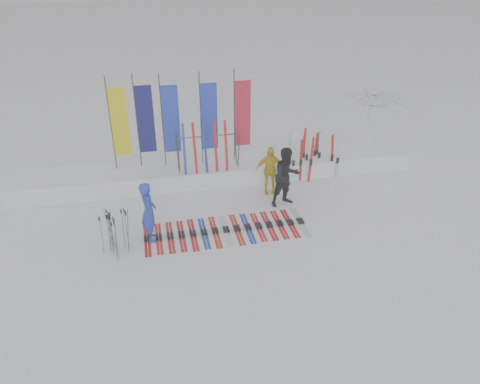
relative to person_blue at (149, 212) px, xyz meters
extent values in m
plane|color=white|center=(2.46, -1.20, -0.89)|extent=(120.00, 120.00, 0.00)
cube|color=white|center=(2.46, 3.40, -0.59)|extent=(14.00, 1.60, 0.60)
imported|color=#2136C0|center=(0.00, 0.00, 0.00)|extent=(0.51, 0.71, 1.79)
imported|color=black|center=(4.30, 1.12, 0.07)|extent=(1.10, 0.96, 1.94)
imported|color=yellow|center=(4.00, 2.00, -0.08)|extent=(1.01, 0.54, 1.64)
imported|color=white|center=(8.50, 3.90, 0.43)|extent=(3.11, 3.17, 2.65)
cube|color=red|center=(-0.12, -0.04, -0.86)|extent=(0.17, 1.68, 0.07)
cube|color=red|center=(0.20, -0.04, -0.86)|extent=(0.17, 1.58, 0.07)
cube|color=#AC1A0D|center=(0.53, -0.04, -0.86)|extent=(0.17, 1.62, 0.07)
cube|color=red|center=(0.85, -0.04, -0.86)|extent=(0.17, 1.61, 0.07)
cube|color=#AF0E12|center=(1.18, -0.04, -0.86)|extent=(0.17, 1.69, 0.07)
cube|color=navy|center=(1.50, -0.04, -0.86)|extent=(0.17, 1.62, 0.07)
cube|color=red|center=(1.83, -0.04, -0.86)|extent=(0.17, 1.69, 0.07)
cube|color=silver|center=(2.15, -0.04, -0.86)|extent=(0.17, 1.59, 0.07)
cube|color=#B7230E|center=(2.48, -0.04, -0.86)|extent=(0.17, 1.67, 0.07)
cube|color=#162C98|center=(2.80, -0.04, -0.86)|extent=(0.17, 1.64, 0.07)
cube|color=red|center=(3.12, -0.04, -0.86)|extent=(0.17, 1.57, 0.07)
cube|color=red|center=(3.45, -0.04, -0.86)|extent=(0.17, 1.61, 0.07)
cube|color=red|center=(3.77, -0.04, -0.86)|extent=(0.17, 1.59, 0.07)
cube|color=red|center=(4.10, -0.04, -0.86)|extent=(0.17, 1.59, 0.07)
cube|color=#B0B3B7|center=(4.42, -0.04, -0.86)|extent=(0.17, 1.65, 0.07)
cylinder|color=#595B60|center=(-1.09, -0.38, -0.30)|extent=(0.06, 0.05, 1.18)
cylinder|color=#595B60|center=(-1.01, -0.45, -0.30)|extent=(0.12, 0.04, 1.18)
cylinder|color=#595B60|center=(-0.63, -0.28, -0.27)|extent=(0.04, 0.04, 1.25)
cylinder|color=#595B60|center=(-0.71, -0.26, -0.28)|extent=(0.06, 0.05, 1.23)
cylinder|color=#595B60|center=(-1.10, -0.13, -0.29)|extent=(0.14, 0.07, 1.21)
cylinder|color=#595B60|center=(-1.26, -0.50, -0.28)|extent=(0.07, 0.08, 1.22)
cylinder|color=#595B60|center=(-0.90, -0.65, -0.32)|extent=(0.03, 0.02, 1.14)
cylinder|color=#595B60|center=(-1.04, -0.47, -0.28)|extent=(0.04, 0.04, 1.22)
cylinder|color=#595B60|center=(-1.04, -0.29, -0.28)|extent=(0.16, 0.10, 1.21)
cylinder|color=#595B60|center=(-0.95, -0.77, -0.30)|extent=(0.11, 0.15, 1.18)
cylinder|color=#595B60|center=(-1.01, -0.39, -0.28)|extent=(0.06, 0.02, 1.23)
cylinder|color=#595B60|center=(-0.91, -0.63, -0.27)|extent=(0.11, 0.12, 1.25)
cylinder|color=#595B60|center=(-0.59, -0.43, -0.27)|extent=(0.13, 0.12, 1.25)
cylinder|color=#383A3F|center=(-0.95, 3.60, 1.31)|extent=(0.04, 0.04, 3.20)
cube|color=yellow|center=(-0.66, 3.60, 1.36)|extent=(0.55, 0.03, 2.30)
cylinder|color=#383A3F|center=(-0.12, 3.70, 1.31)|extent=(0.04, 0.04, 3.20)
cube|color=#0C0C57|center=(0.17, 3.70, 1.36)|extent=(0.55, 0.03, 2.30)
cylinder|color=#383A3F|center=(0.71, 3.54, 1.31)|extent=(0.04, 0.04, 3.20)
cube|color=#1831B4|center=(1.00, 3.54, 1.36)|extent=(0.55, 0.03, 2.30)
cylinder|color=#383A3F|center=(1.99, 3.55, 1.31)|extent=(0.04, 0.04, 3.20)
cube|color=#1830B9|center=(2.28, 3.55, 1.36)|extent=(0.55, 0.03, 2.30)
cylinder|color=#383A3F|center=(3.14, 3.60, 1.31)|extent=(0.04, 0.04, 3.20)
cube|color=#BB1331|center=(3.43, 3.60, 1.36)|extent=(0.55, 0.03, 2.30)
cylinder|color=#383A3F|center=(1.11, 2.75, 0.33)|extent=(0.04, 0.30, 1.23)
cylinder|color=#383A3F|center=(1.11, 3.25, 0.33)|extent=(0.04, 0.30, 1.23)
cylinder|color=#383A3F|center=(3.11, 2.75, 0.33)|extent=(0.04, 0.30, 1.23)
cylinder|color=#383A3F|center=(3.11, 3.25, 0.33)|extent=(0.04, 0.30, 1.23)
cylinder|color=#383A3F|center=(2.11, 3.00, 0.89)|extent=(2.00, 0.04, 0.04)
cube|color=silver|center=(5.61, 2.94, -0.10)|extent=(0.09, 0.04, 1.59)
cube|color=silver|center=(5.01, 2.60, -0.11)|extent=(0.09, 0.04, 1.57)
cube|color=navy|center=(6.18, 3.39, -0.16)|extent=(0.09, 0.02, 1.47)
cube|color=red|center=(5.67, 3.43, -0.07)|extent=(0.09, 0.03, 1.64)
cube|color=red|center=(6.04, 3.28, -0.15)|extent=(0.09, 0.03, 1.49)
cube|color=red|center=(6.47, 2.71, -0.10)|extent=(0.09, 0.03, 1.58)
cube|color=red|center=(5.59, 2.45, -0.07)|extent=(0.09, 0.04, 1.66)
cube|color=silver|center=(5.10, 3.27, -0.10)|extent=(0.09, 0.02, 1.59)
cube|color=silver|center=(6.61, 2.53, -0.13)|extent=(0.09, 0.03, 1.52)
cube|color=red|center=(5.58, 3.19, -0.16)|extent=(0.09, 0.03, 1.46)
cube|color=red|center=(5.28, 2.60, -0.12)|extent=(0.09, 0.02, 1.55)
cube|color=silver|center=(6.10, 2.99, -0.08)|extent=(0.09, 0.02, 1.63)
camera|label=1|loc=(0.17, -11.33, 6.64)|focal=35.00mm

